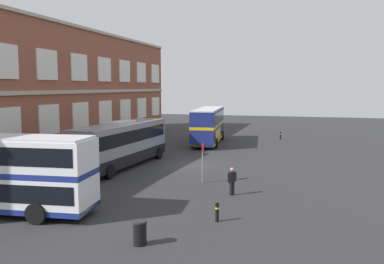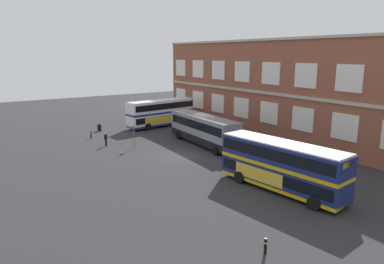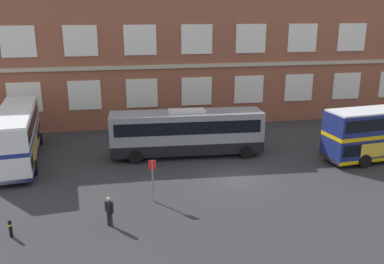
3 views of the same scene
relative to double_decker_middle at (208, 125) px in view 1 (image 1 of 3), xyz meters
name	(u,v)px [view 1 (image 1 of 3)]	position (x,y,z in m)	size (l,w,h in m)	color
ground_plane	(171,164)	(-13.06, 0.02, -2.15)	(120.00, 120.00, 0.00)	#2B2B2D
brick_terminal_building	(30,89)	(-10.50, 16.00, 4.16)	(53.98, 8.19, 12.91)	brown
double_decker_middle	(208,125)	(0.00, 0.00, 0.00)	(11.22, 3.84, 4.07)	navy
touring_coach	(122,144)	(-15.68, 3.38, -0.24)	(12.12, 3.37, 3.80)	gray
waiting_passenger	(232,180)	(-21.70, -6.89, -1.22)	(0.51, 0.53, 1.70)	black
bus_stand_flag	(203,159)	(-19.11, -4.37, -0.51)	(0.44, 0.10, 2.70)	slate
station_litter_bin	(140,233)	(-30.52, -4.67, -1.63)	(0.60, 0.60, 1.03)	black
safety_bollard_west	(217,212)	(-26.74, -7.12, -1.66)	(0.19, 0.19, 0.95)	black
safety_bollard_east	(281,135)	(6.13, -7.82, -1.66)	(0.19, 0.19, 0.95)	black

